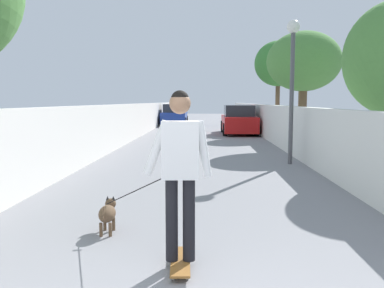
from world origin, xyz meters
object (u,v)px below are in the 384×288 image
at_px(lamp_post, 292,65).
at_px(dog, 108,213).
at_px(car_far, 175,116).
at_px(person_skateboarder, 180,162).
at_px(skateboard, 180,261).
at_px(tree_right_near, 304,62).
at_px(car_near, 239,121).
at_px(tree_right_far, 278,64).

distance_m(lamp_post, dog, 7.52).
bearing_deg(car_far, dog, -177.75).
bearing_deg(person_skateboarder, car_far, 4.53).
height_order(dog, car_far, car_far).
bearing_deg(skateboard, tree_right_near, -19.13).
bearing_deg(lamp_post, person_skateboarder, 159.85).
xyz_separation_m(car_near, car_far, (7.35, 4.02, -0.00)).
height_order(skateboard, person_skateboarder, person_skateboarder).
bearing_deg(tree_right_far, dog, 162.58).
bearing_deg(car_near, person_skateboarder, 173.39).
distance_m(person_skateboarder, car_far, 25.04).
bearing_deg(skateboard, tree_right_far, -13.14).
xyz_separation_m(tree_right_near, person_skateboarder, (-11.30, 3.92, -2.07)).
bearing_deg(tree_right_far, lamp_post, 172.12).
distance_m(lamp_post, skateboard, 8.11).
xyz_separation_m(skateboard, car_near, (17.60, -2.04, 0.65)).
distance_m(tree_right_far, car_far, 10.18).
bearing_deg(person_skateboarder, tree_right_near, -19.13).
height_order(skateboard, car_far, car_far).
height_order(person_skateboarder, dog, person_skateboarder).
xyz_separation_m(person_skateboarder, dog, (1.11, 1.04, -0.86)).
bearing_deg(skateboard, car_far, 4.53).
bearing_deg(car_near, tree_right_near, -163.41).
xyz_separation_m(skateboard, car_far, (24.96, 1.98, 0.65)).
bearing_deg(tree_right_far, car_near, 81.28).
xyz_separation_m(tree_right_far, lamp_post, (-10.11, 1.40, -0.94)).
distance_m(skateboard, person_skateboarder, 1.07).
height_order(car_near, car_far, same).
xyz_separation_m(skateboard, person_skateboarder, (-0.00, -0.00, 1.07)).
height_order(person_skateboarder, car_near, person_skateboarder).
xyz_separation_m(tree_right_far, person_skateboarder, (-17.30, 4.04, -2.54)).
relative_size(lamp_post, skateboard, 4.88).
bearing_deg(car_far, car_near, -151.35).
height_order(tree_right_near, tree_right_far, tree_right_far).
relative_size(tree_right_far, lamp_post, 1.23).
relative_size(person_skateboarder, car_near, 0.42).
bearing_deg(skateboard, dog, 43.07).
bearing_deg(car_far, tree_right_near, -156.65).
distance_m(skateboard, dog, 1.54).
relative_size(person_skateboarder, car_far, 0.46).
bearing_deg(lamp_post, tree_right_far, -7.88).
bearing_deg(person_skateboarder, tree_right_far, -13.14).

